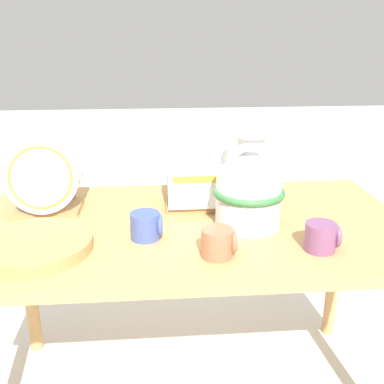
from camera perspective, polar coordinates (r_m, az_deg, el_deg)
display_table at (r=1.56m, az=0.00°, el=-6.73°), size 1.47×0.81×0.75m
ceramic_vase at (r=1.47m, az=7.22°, el=0.80°), size 0.24×0.24×0.32m
dish_rack_round_plates at (r=1.66m, az=-18.06°, el=0.96°), size 0.25×0.20×0.27m
dish_rack_square_plates at (r=1.64m, az=0.50°, el=0.57°), size 0.22×0.19×0.23m
wicker_charger_stack at (r=1.41m, az=-19.26°, el=-6.36°), size 0.33×0.33×0.04m
mug_cobalt_glaze at (r=1.41m, az=-5.77°, el=-4.27°), size 0.10×0.09×0.08m
mug_terracotta_glaze at (r=1.30m, az=3.42°, el=-6.43°), size 0.10×0.09×0.08m
mug_plum_glaze at (r=1.38m, az=16.16°, el=-5.48°), size 0.10×0.09×0.08m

